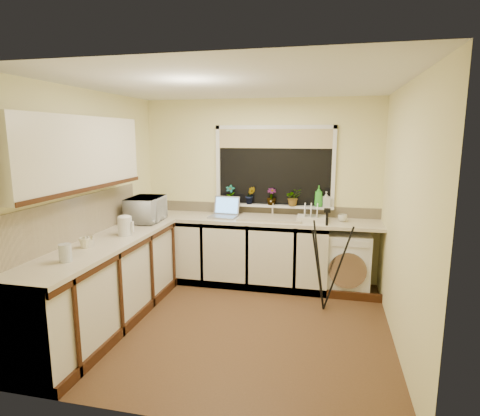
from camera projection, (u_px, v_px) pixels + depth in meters
name	position (u px, v px, depth m)	size (l,w,h in m)	color
floor	(234.00, 324.00, 4.21)	(3.20, 3.20, 0.00)	brown
ceiling	(233.00, 84.00, 3.77)	(3.20, 3.20, 0.00)	white
wall_back	(260.00, 191.00, 5.43)	(3.20, 3.20, 0.00)	#F6ECA4
wall_front	(178.00, 253.00, 2.55)	(3.20, 3.20, 0.00)	#F6ECA4
wall_left	(92.00, 204.00, 4.34)	(3.00, 3.00, 0.00)	#F6ECA4
wall_right	(403.00, 218.00, 3.64)	(3.00, 3.00, 0.00)	#F6ECA4
base_cabinet_back	(231.00, 251.00, 5.35)	(2.55, 0.60, 0.86)	silver
base_cabinet_left	(106.00, 286.00, 4.13)	(0.54, 2.40, 0.86)	silver
worktop_back	(255.00, 220.00, 5.20)	(3.20, 0.60, 0.04)	beige
worktop_left	(103.00, 244.00, 4.05)	(0.60, 2.40, 0.04)	beige
upper_cabinet	(75.00, 154.00, 3.77)	(0.28, 1.90, 0.70)	silver
splashback_left	(76.00, 219.00, 4.06)	(0.02, 2.40, 0.45)	beige
splashback_back	(259.00, 209.00, 5.46)	(3.20, 0.02, 0.14)	beige
window_glass	(274.00, 167.00, 5.31)	(1.50, 0.02, 1.00)	black
window_blind	(274.00, 139.00, 5.22)	(1.50, 0.02, 0.25)	tan
windowsill	(273.00, 206.00, 5.35)	(1.60, 0.14, 0.03)	white
sink	(270.00, 218.00, 5.15)	(0.82, 0.46, 0.03)	tan
faucet	(273.00, 207.00, 5.31)	(0.03, 0.03, 0.24)	silver
washing_machine	(347.00, 262.00, 5.05)	(0.54, 0.52, 0.77)	white
laptop	(225.00, 211.00, 5.30)	(0.38, 0.35, 0.26)	#929299
kettle	(125.00, 226.00, 4.30)	(0.15, 0.15, 0.20)	silver
dish_rack	(312.00, 219.00, 5.03)	(0.38, 0.29, 0.06)	beige
tripod	(325.00, 260.00, 4.46)	(0.58, 0.58, 1.18)	black
glass_jug	(65.00, 253.00, 3.41)	(0.11, 0.11, 0.15)	silver
steel_jar	(90.00, 241.00, 3.86)	(0.09, 0.09, 0.12)	white
microwave	(146.00, 209.00, 4.99)	(0.55, 0.38, 0.31)	white
plant_a	(230.00, 194.00, 5.45)	(0.13, 0.09, 0.25)	#999999
plant_b	(250.00, 195.00, 5.36)	(0.13, 0.11, 0.24)	#999999
plant_c	(271.00, 197.00, 5.31)	(0.13, 0.13, 0.22)	#999999
plant_d	(293.00, 197.00, 5.23)	(0.21, 0.18, 0.23)	#999999
soap_bottle_green	(319.00, 196.00, 5.17)	(0.11, 0.11, 0.28)	green
soap_bottle_clear	(326.00, 199.00, 5.17)	(0.09, 0.09, 0.20)	#999999
cup_back	(343.00, 218.00, 4.98)	(0.12, 0.12, 0.09)	beige
cup_left	(85.00, 243.00, 3.83)	(0.11, 0.11, 0.10)	#EDE6C3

